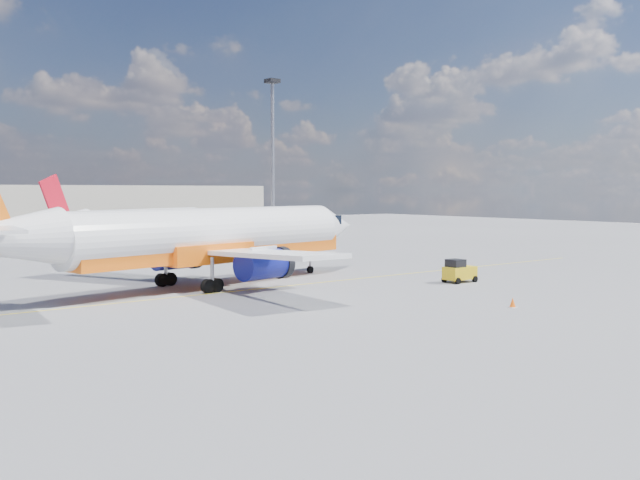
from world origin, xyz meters
TOP-DOWN VIEW (x-y plane):
  - ground at (0.00, 0.00)m, footprint 240.00×240.00m
  - taxi_line at (0.00, 3.00)m, footprint 70.00×0.15m
  - terminal_main at (5.00, 75.00)m, footprint 70.00×14.00m
  - main_jet at (-6.75, 6.19)m, footprint 37.35×28.89m
  - second_jet at (7.16, 48.20)m, footprint 29.74×22.47m
  - gse_tug at (10.76, -3.62)m, footprint 2.60×1.62m
  - traffic_cone at (4.09, -13.69)m, footprint 0.44×0.44m
  - floodlight_mast at (20.74, 36.81)m, footprint 1.58×1.58m

SIDE VIEW (x-z plane):
  - ground at x=0.00m, z-range 0.00..0.00m
  - taxi_line at x=0.00m, z-range 0.00..0.01m
  - traffic_cone at x=4.09m, z-range -0.01..0.61m
  - gse_tug at x=10.76m, z-range -0.05..1.79m
  - second_jet at x=7.16m, z-range -1.52..7.58m
  - main_jet at x=-6.75m, z-range -1.88..9.39m
  - terminal_main at x=5.00m, z-range 0.00..8.00m
  - floodlight_mast at x=20.74m, z-range 2.15..23.77m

